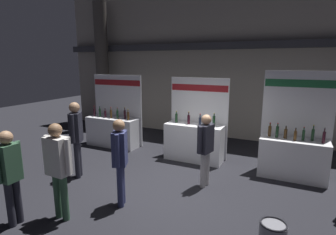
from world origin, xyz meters
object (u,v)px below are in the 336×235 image
(visitor_4, at_px, (76,133))
(visitor_8, at_px, (10,171))
(exhibitor_booth_0, at_px, (113,128))
(visitor_0, at_px, (58,163))
(visitor_5, at_px, (206,145))
(exhibitor_booth_1, at_px, (195,139))
(visitor_9, at_px, (120,156))
(exhibitor_booth_2, at_px, (293,153))

(visitor_4, relative_size, visitor_8, 1.10)
(exhibitor_booth_0, xyz_separation_m, visitor_0, (1.76, -3.88, 0.47))
(visitor_5, bearing_deg, exhibitor_booth_1, -139.35)
(exhibitor_booth_1, relative_size, visitor_9, 1.35)
(visitor_4, height_order, visitor_5, visitor_4)
(exhibitor_booth_0, height_order, visitor_5, exhibitor_booth_0)
(visitor_4, xyz_separation_m, visitor_8, (0.42, -1.95, -0.12))
(exhibitor_booth_2, height_order, visitor_8, exhibitor_booth_2)
(visitor_4, xyz_separation_m, visitor_9, (1.70, -0.64, -0.08))
(exhibitor_booth_0, relative_size, visitor_4, 1.27)
(visitor_8, height_order, visitor_9, visitor_9)
(exhibitor_booth_2, distance_m, visitor_8, 5.96)
(exhibitor_booth_0, bearing_deg, visitor_9, -51.21)
(visitor_4, bearing_deg, visitor_5, 79.58)
(exhibitor_booth_0, xyz_separation_m, visitor_9, (2.44, -3.04, 0.43))
(visitor_0, distance_m, visitor_5, 3.00)
(exhibitor_booth_2, xyz_separation_m, visitor_9, (-2.97, -2.85, 0.40))
(visitor_4, bearing_deg, exhibitor_booth_0, 170.65)
(exhibitor_booth_2, distance_m, visitor_4, 5.19)
(exhibitor_booth_0, xyz_separation_m, visitor_5, (3.66, -1.56, 0.38))
(visitor_8, bearing_deg, exhibitor_booth_0, -166.55)
(visitor_8, bearing_deg, exhibitor_booth_1, 156.53)
(exhibitor_booth_1, bearing_deg, visitor_4, -132.67)
(visitor_5, bearing_deg, visitor_8, -28.90)
(exhibitor_booth_0, height_order, exhibitor_booth_1, exhibitor_booth_0)
(exhibitor_booth_0, relative_size, exhibitor_booth_1, 1.01)
(visitor_4, bearing_deg, exhibitor_booth_2, 88.78)
(visitor_9, bearing_deg, visitor_0, -62.64)
(visitor_9, bearing_deg, exhibitor_booth_0, -164.83)
(visitor_4, distance_m, visitor_9, 1.82)
(visitor_0, bearing_deg, exhibitor_booth_1, -103.51)
(exhibitor_booth_0, distance_m, visitor_5, 4.00)
(exhibitor_booth_1, height_order, visitor_5, exhibitor_booth_1)
(visitor_0, bearing_deg, visitor_4, -52.55)
(exhibitor_booth_2, height_order, visitor_9, exhibitor_booth_2)
(visitor_5, xyz_separation_m, visitor_8, (-2.49, -2.79, 0.01))
(exhibitor_booth_2, bearing_deg, exhibitor_booth_0, 177.97)
(exhibitor_booth_0, distance_m, visitor_9, 3.93)
(exhibitor_booth_0, bearing_deg, visitor_5, -23.10)
(visitor_9, bearing_deg, visitor_5, 116.99)
(exhibitor_booth_2, relative_size, visitor_4, 1.39)
(exhibitor_booth_1, bearing_deg, visitor_9, -98.43)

